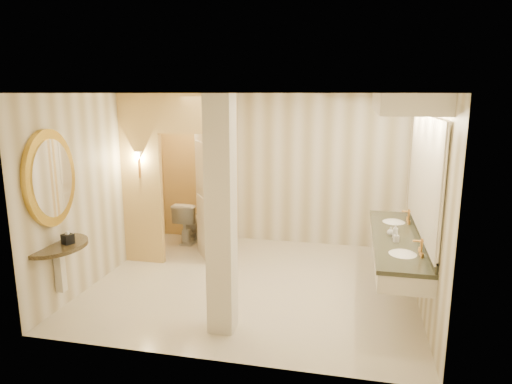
% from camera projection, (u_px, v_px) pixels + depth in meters
% --- Properties ---
extents(floor, '(4.50, 4.50, 0.00)m').
position_uv_depth(floor, '(254.00, 283.00, 6.62)').
color(floor, beige).
rests_on(floor, ground).
extents(ceiling, '(4.50, 4.50, 0.00)m').
position_uv_depth(ceiling, '(253.00, 93.00, 6.05)').
color(ceiling, white).
rests_on(ceiling, wall_back).
extents(wall_back, '(4.50, 0.02, 2.70)m').
position_uv_depth(wall_back, '(278.00, 169.00, 8.24)').
color(wall_back, silver).
rests_on(wall_back, floor).
extents(wall_front, '(4.50, 0.02, 2.70)m').
position_uv_depth(wall_front, '(208.00, 235.00, 4.42)').
color(wall_front, silver).
rests_on(wall_front, floor).
extents(wall_left, '(0.02, 4.00, 2.70)m').
position_uv_depth(wall_left, '(107.00, 185.00, 6.80)').
color(wall_left, silver).
rests_on(wall_left, floor).
extents(wall_right, '(0.02, 4.00, 2.70)m').
position_uv_depth(wall_right, '(424.00, 200.00, 5.86)').
color(wall_right, silver).
rests_on(wall_right, floor).
extents(toilet_closet, '(1.50, 1.55, 2.70)m').
position_uv_depth(toilet_closet, '(199.00, 175.00, 7.48)').
color(toilet_closet, '#EBC27B').
rests_on(toilet_closet, floor).
extents(wall_sconce, '(0.14, 0.14, 0.42)m').
position_uv_depth(wall_sconce, '(138.00, 157.00, 7.06)').
color(wall_sconce, '#C3853E').
rests_on(wall_sconce, toilet_closet).
extents(vanity, '(0.75, 2.73, 2.09)m').
position_uv_depth(vanity, '(404.00, 179.00, 5.78)').
color(vanity, silver).
rests_on(vanity, floor).
extents(console_shelf, '(0.91, 0.91, 1.90)m').
position_uv_depth(console_shelf, '(52.00, 208.00, 5.54)').
color(console_shelf, black).
rests_on(console_shelf, floor).
extents(pillar, '(0.29, 0.29, 2.70)m').
position_uv_depth(pillar, '(221.00, 217.00, 5.05)').
color(pillar, silver).
rests_on(pillar, floor).
extents(tissue_box, '(0.16, 0.16, 0.12)m').
position_uv_depth(tissue_box, '(68.00, 239.00, 5.63)').
color(tissue_box, black).
rests_on(tissue_box, console_shelf).
extents(toilet, '(0.47, 0.77, 0.76)m').
position_uv_depth(toilet, '(191.00, 221.00, 8.43)').
color(toilet, white).
rests_on(toilet, floor).
extents(soap_bottle_a, '(0.07, 0.08, 0.13)m').
position_uv_depth(soap_bottle_a, '(396.00, 237.00, 5.70)').
color(soap_bottle_a, beige).
rests_on(soap_bottle_a, vanity).
extents(soap_bottle_b, '(0.10, 0.10, 0.11)m').
position_uv_depth(soap_bottle_b, '(390.00, 231.00, 5.97)').
color(soap_bottle_b, silver).
rests_on(soap_bottle_b, vanity).
extents(soap_bottle_c, '(0.09, 0.10, 0.19)m').
position_uv_depth(soap_bottle_c, '(395.00, 231.00, 5.83)').
color(soap_bottle_c, '#C6B28C').
rests_on(soap_bottle_c, vanity).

